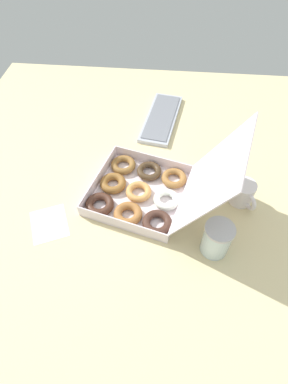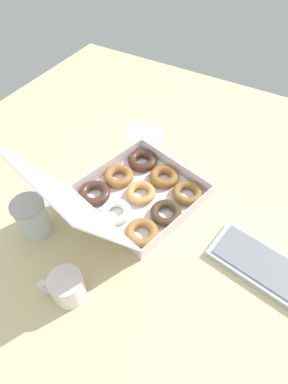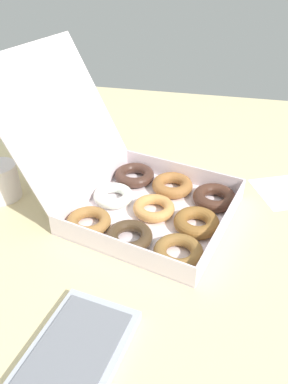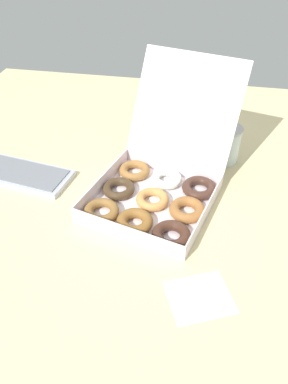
{
  "view_description": "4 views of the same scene",
  "coord_description": "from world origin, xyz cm",
  "px_view_note": "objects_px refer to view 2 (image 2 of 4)",
  "views": [
    {
      "loc": [
        76.02,
        5.68,
        91.79
      ],
      "look_at": [
        4.9,
        -0.99,
        3.05
      ],
      "focal_mm": 28.0,
      "sensor_mm": 36.0,
      "label": 1
    },
    {
      "loc": [
        -29.57,
        52.67,
        79.36
      ],
      "look_at": [
        2.46,
        -2.73,
        3.52
      ],
      "focal_mm": 28.0,
      "sensor_mm": 36.0,
      "label": 2
    },
    {
      "loc": [
        -66.43,
        -16.34,
        55.15
      ],
      "look_at": [
        5.79,
        -0.36,
        4.8
      ],
      "focal_mm": 35.0,
      "sensor_mm": 36.0,
      "label": 3
    },
    {
      "loc": [
        16.93,
        -87.9,
        75.38
      ],
      "look_at": [
        1.17,
        -2.09,
        3.39
      ],
      "focal_mm": 35.0,
      "sensor_mm": 36.0,
      "label": 4
    }
  ],
  "objects_px": {
    "keyboard": "(277,275)",
    "coffee_mug": "(66,287)",
    "glass_jar": "(32,217)",
    "donut_box": "(134,192)"
  },
  "relations": [
    {
      "from": "keyboard",
      "to": "coffee_mug",
      "type": "relative_size",
      "value": 3.37
    },
    {
      "from": "coffee_mug",
      "to": "glass_jar",
      "type": "bearing_deg",
      "value": -27.48
    },
    {
      "from": "donut_box",
      "to": "glass_jar",
      "type": "bearing_deg",
      "value": 51.63
    },
    {
      "from": "donut_box",
      "to": "keyboard",
      "type": "bearing_deg",
      "value": 175.68
    },
    {
      "from": "donut_box",
      "to": "coffee_mug",
      "type": "height_order",
      "value": "donut_box"
    },
    {
      "from": "donut_box",
      "to": "glass_jar",
      "type": "xyz_separation_m",
      "value": [
        0.2,
        0.25,
        0.03
      ]
    },
    {
      "from": "keyboard",
      "to": "glass_jar",
      "type": "relative_size",
      "value": 3.1
    },
    {
      "from": "keyboard",
      "to": "glass_jar",
      "type": "height_order",
      "value": "glass_jar"
    },
    {
      "from": "keyboard",
      "to": "glass_jar",
      "type": "xyz_separation_m",
      "value": [
        0.69,
        0.22,
        0.05
      ]
    },
    {
      "from": "keyboard",
      "to": "donut_box",
      "type": "bearing_deg",
      "value": -4.32
    }
  ]
}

